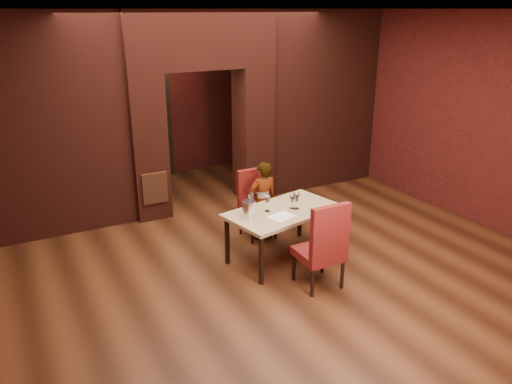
{
  "coord_description": "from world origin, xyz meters",
  "views": [
    {
      "loc": [
        -3.03,
        -5.54,
        3.2
      ],
      "look_at": [
        -0.06,
        0.0,
        0.89
      ],
      "focal_mm": 35.0,
      "sensor_mm": 36.0,
      "label": 1
    }
  ],
  "objects_px": {
    "wine_glass_b": "(292,202)",
    "wine_glass_c": "(296,201)",
    "wine_glass_a": "(267,204)",
    "water_bottle": "(251,203)",
    "chair_far": "(258,205)",
    "person_seated": "(263,201)",
    "dining_table": "(283,234)",
    "wine_bucket": "(249,209)",
    "potted_plant": "(294,210)",
    "chair_near": "(319,243)"
  },
  "relations": [
    {
      "from": "chair_far",
      "to": "potted_plant",
      "type": "height_order",
      "value": "chair_far"
    },
    {
      "from": "chair_far",
      "to": "person_seated",
      "type": "height_order",
      "value": "person_seated"
    },
    {
      "from": "chair_far",
      "to": "wine_glass_b",
      "type": "relative_size",
      "value": 5.49
    },
    {
      "from": "dining_table",
      "to": "chair_near",
      "type": "distance_m",
      "value": 0.84
    },
    {
      "from": "wine_glass_c",
      "to": "water_bottle",
      "type": "height_order",
      "value": "water_bottle"
    },
    {
      "from": "chair_far",
      "to": "wine_bucket",
      "type": "relative_size",
      "value": 4.64
    },
    {
      "from": "chair_near",
      "to": "potted_plant",
      "type": "xyz_separation_m",
      "value": [
        0.75,
        1.71,
        -0.34
      ]
    },
    {
      "from": "wine_bucket",
      "to": "chair_far",
      "type": "bearing_deg",
      "value": 54.48
    },
    {
      "from": "dining_table",
      "to": "wine_glass_c",
      "type": "xyz_separation_m",
      "value": [
        0.17,
        -0.05,
        0.46
      ]
    },
    {
      "from": "dining_table",
      "to": "wine_glass_a",
      "type": "bearing_deg",
      "value": 153.24
    },
    {
      "from": "person_seated",
      "to": "wine_glass_a",
      "type": "xyz_separation_m",
      "value": [
        -0.27,
        -0.61,
        0.22
      ]
    },
    {
      "from": "wine_glass_c",
      "to": "water_bottle",
      "type": "bearing_deg",
      "value": 169.55
    },
    {
      "from": "wine_glass_a",
      "to": "water_bottle",
      "type": "relative_size",
      "value": 0.7
    },
    {
      "from": "wine_glass_b",
      "to": "wine_bucket",
      "type": "bearing_deg",
      "value": 178.94
    },
    {
      "from": "wine_glass_c",
      "to": "water_bottle",
      "type": "xyz_separation_m",
      "value": [
        -0.61,
        0.11,
        0.04
      ]
    },
    {
      "from": "dining_table",
      "to": "potted_plant",
      "type": "relative_size",
      "value": 3.41
    },
    {
      "from": "dining_table",
      "to": "wine_glass_b",
      "type": "height_order",
      "value": "wine_glass_b"
    },
    {
      "from": "chair_far",
      "to": "water_bottle",
      "type": "xyz_separation_m",
      "value": [
        -0.47,
        -0.69,
        0.35
      ]
    },
    {
      "from": "wine_glass_b",
      "to": "water_bottle",
      "type": "relative_size",
      "value": 0.6
    },
    {
      "from": "wine_glass_a",
      "to": "water_bottle",
      "type": "bearing_deg",
      "value": 178.48
    },
    {
      "from": "potted_plant",
      "to": "chair_far",
      "type": "bearing_deg",
      "value": -168.49
    },
    {
      "from": "dining_table",
      "to": "person_seated",
      "type": "distance_m",
      "value": 0.71
    },
    {
      "from": "chair_near",
      "to": "potted_plant",
      "type": "height_order",
      "value": "chair_near"
    },
    {
      "from": "chair_near",
      "to": "wine_glass_b",
      "type": "xyz_separation_m",
      "value": [
        0.11,
        0.8,
        0.23
      ]
    },
    {
      "from": "water_bottle",
      "to": "wine_bucket",
      "type": "bearing_deg",
      "value": -137.6
    },
    {
      "from": "potted_plant",
      "to": "wine_glass_b",
      "type": "bearing_deg",
      "value": -124.74
    },
    {
      "from": "chair_far",
      "to": "wine_glass_b",
      "type": "distance_m",
      "value": 0.83
    },
    {
      "from": "chair_near",
      "to": "wine_bucket",
      "type": "bearing_deg",
      "value": -55.1
    },
    {
      "from": "wine_glass_a",
      "to": "water_bottle",
      "type": "distance_m",
      "value": 0.24
    },
    {
      "from": "chair_far",
      "to": "person_seated",
      "type": "distance_m",
      "value": 0.13
    },
    {
      "from": "wine_glass_c",
      "to": "wine_glass_b",
      "type": "bearing_deg",
      "value": 141.4
    },
    {
      "from": "chair_near",
      "to": "water_bottle",
      "type": "relative_size",
      "value": 3.68
    },
    {
      "from": "potted_plant",
      "to": "chair_near",
      "type": "bearing_deg",
      "value": -113.52
    },
    {
      "from": "wine_glass_a",
      "to": "water_bottle",
      "type": "height_order",
      "value": "water_bottle"
    },
    {
      "from": "chair_far",
      "to": "wine_glass_b",
      "type": "xyz_separation_m",
      "value": [
        0.1,
        -0.77,
        0.29
      ]
    },
    {
      "from": "chair_far",
      "to": "potted_plant",
      "type": "bearing_deg",
      "value": 11.55
    },
    {
      "from": "person_seated",
      "to": "potted_plant",
      "type": "distance_m",
      "value": 0.82
    },
    {
      "from": "chair_near",
      "to": "wine_glass_a",
      "type": "xyz_separation_m",
      "value": [
        -0.23,
        0.87,
        0.25
      ]
    },
    {
      "from": "wine_bucket",
      "to": "potted_plant",
      "type": "relative_size",
      "value": 0.49
    },
    {
      "from": "potted_plant",
      "to": "wine_bucket",
      "type": "bearing_deg",
      "value": -144.63
    },
    {
      "from": "wine_bucket",
      "to": "water_bottle",
      "type": "distance_m",
      "value": 0.11
    },
    {
      "from": "wine_bucket",
      "to": "dining_table",
      "type": "bearing_deg",
      "value": 0.38
    },
    {
      "from": "chair_far",
      "to": "water_bottle",
      "type": "height_order",
      "value": "water_bottle"
    },
    {
      "from": "wine_glass_b",
      "to": "wine_glass_c",
      "type": "distance_m",
      "value": 0.06
    },
    {
      "from": "chair_near",
      "to": "wine_bucket",
      "type": "height_order",
      "value": "chair_near"
    },
    {
      "from": "chair_near",
      "to": "person_seated",
      "type": "height_order",
      "value": "person_seated"
    },
    {
      "from": "wine_glass_b",
      "to": "chair_far",
      "type": "bearing_deg",
      "value": 97.43
    },
    {
      "from": "wine_glass_a",
      "to": "wine_glass_b",
      "type": "height_order",
      "value": "wine_glass_a"
    },
    {
      "from": "dining_table",
      "to": "wine_glass_a",
      "type": "relative_size",
      "value": 7.05
    },
    {
      "from": "chair_near",
      "to": "wine_glass_c",
      "type": "distance_m",
      "value": 0.82
    }
  ]
}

